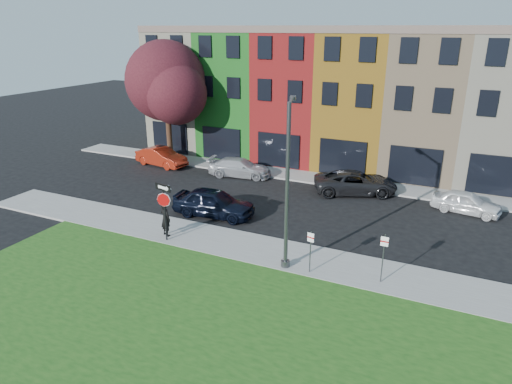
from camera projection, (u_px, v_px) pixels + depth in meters
The scene contains 15 objects.
ground at pixel (243, 282), 19.72m from camera, with size 120.00×120.00×0.00m, color black.
sidewalk_near at pixel (309, 260), 21.46m from camera, with size 40.00×3.00×0.12m, color gray.
sidewalk_far at pixel (297, 176), 33.66m from camera, with size 40.00×2.40×0.12m, color gray.
rowhouse_block at pixel (331, 98), 37.05m from camera, with size 30.00×10.12×10.00m.
stop_sign at pixel (164, 201), 22.65m from camera, with size 1.03×0.26×3.02m.
man at pixel (165, 219), 23.61m from camera, with size 0.78×0.64×1.85m, color black.
sedan_near at pixel (214, 203), 26.42m from camera, with size 4.93×2.30×1.63m, color black.
parked_car_red at pixel (161, 157), 36.05m from camera, with size 4.60×2.21×1.45m, color maroon.
parked_car_silver at pixel (240, 168), 33.50m from camera, with size 4.90×2.72×1.34m, color #A7A7AB.
parked_car_dark at pixel (355, 183), 30.03m from camera, with size 5.93×4.38×1.50m, color black.
parked_car_white at pixel (466, 202), 26.91m from camera, with size 4.07×2.15×1.32m, color silver.
street_lamp at pixel (288, 187), 19.73m from camera, with size 1.00×2.51×7.46m.
parking_sign_a at pixel (310, 247), 19.91m from camera, with size 0.32×0.11×1.98m.
parking_sign_b at pixel (383, 253), 19.06m from camera, with size 0.32×0.08×2.24m.
tree_purple at pixel (168, 83), 35.79m from camera, with size 7.53×6.59×9.43m.
Camera 1 is at (7.80, -15.33, 10.42)m, focal length 32.00 mm.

